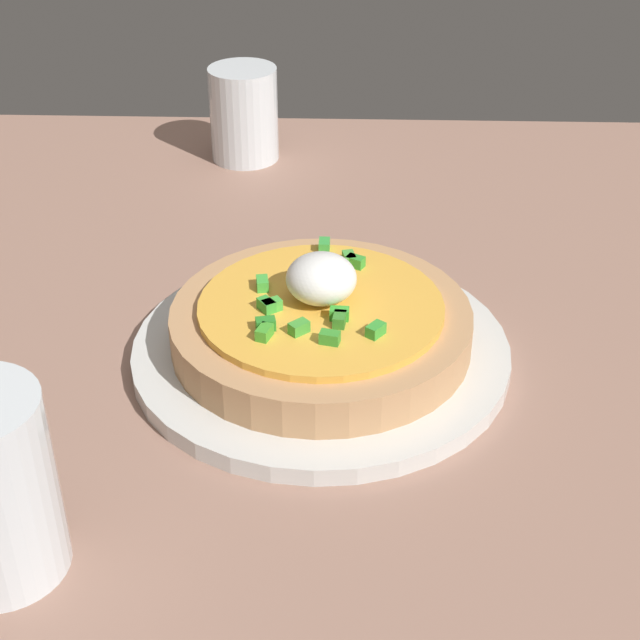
% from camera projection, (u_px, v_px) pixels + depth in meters
% --- Properties ---
extents(dining_table, '(1.19, 0.83, 0.02)m').
position_uv_depth(dining_table, '(323.00, 338.00, 0.73)').
color(dining_table, '#997160').
rests_on(dining_table, ground).
extents(plate, '(0.26, 0.26, 0.01)m').
position_uv_depth(plate, '(320.00, 351.00, 0.69)').
color(plate, silver).
rests_on(plate, dining_table).
extents(pizza, '(0.21, 0.21, 0.07)m').
position_uv_depth(pizza, '(320.00, 322.00, 0.68)').
color(pizza, tan).
rests_on(pizza, plate).
extents(cup_far, '(0.07, 0.07, 0.09)m').
position_uv_depth(cup_far, '(244.00, 119.00, 0.97)').
color(cup_far, silver).
rests_on(cup_far, dining_table).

